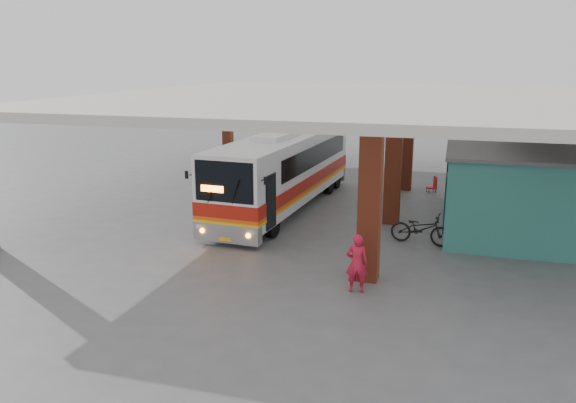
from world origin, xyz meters
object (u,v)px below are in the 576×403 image
Objects in this scene: pedestrian at (357,263)px; motorcycle at (421,229)px; coach_bus at (284,170)px; red_chair at (433,185)px.

motorcycle is at bearing -116.96° from pedestrian.
coach_bus reaches higher than red_chair.
pedestrian is (-1.40, -4.65, 0.27)m from motorcycle.
motorcycle is 2.70× the size of red_chair.
coach_bus is 7.74m from red_chair.
red_chair is (0.10, 8.05, -0.19)m from motorcycle.
motorcycle is at bearing -112.82° from red_chair.
pedestrian is at bearing 172.33° from motorcycle.
coach_bus is 15.00× the size of red_chair.
pedestrian is (4.40, -7.88, -0.83)m from coach_bus.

